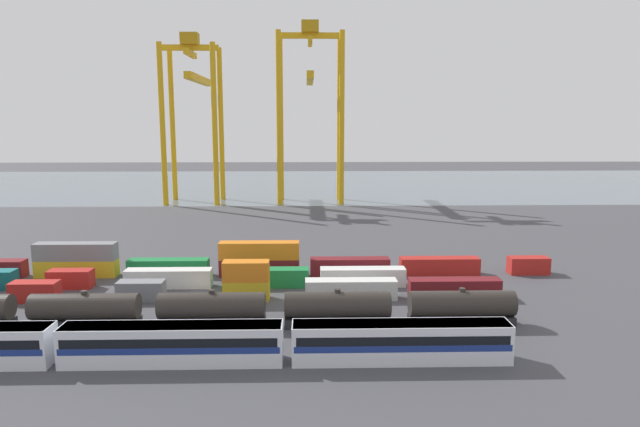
# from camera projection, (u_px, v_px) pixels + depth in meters

# --- Properties ---
(ground_plane) EXTENTS (420.00, 420.00, 0.00)m
(ground_plane) POSITION_uv_depth(u_px,v_px,m) (234.00, 236.00, 115.53)
(ground_plane) COLOR #424247
(harbour_water) EXTENTS (400.00, 110.00, 0.01)m
(harbour_water) POSITION_uv_depth(u_px,v_px,m) (266.00, 184.00, 209.72)
(harbour_water) COLOR slate
(harbour_water) RESTS_ON ground_plane
(passenger_train) EXTENTS (65.74, 3.14, 3.90)m
(passenger_train) POSITION_uv_depth(u_px,v_px,m) (173.00, 342.00, 54.31)
(passenger_train) COLOR silver
(passenger_train) RESTS_ON ground_plane
(freight_tank_row) EXTENTS (69.38, 2.93, 4.39)m
(freight_tank_row) POSITION_uv_depth(u_px,v_px,m) (212.00, 309.00, 63.97)
(freight_tank_row) COLOR #232326
(freight_tank_row) RESTS_ON ground_plane
(shipping_container_2) EXTENTS (6.04, 2.44, 2.60)m
(shipping_container_2) POSITION_uv_depth(u_px,v_px,m) (35.00, 291.00, 73.33)
(shipping_container_2) COLOR #AD211C
(shipping_container_2) RESTS_ON ground_plane
(shipping_container_3) EXTENTS (6.04, 2.44, 2.60)m
(shipping_container_3) POSITION_uv_depth(u_px,v_px,m) (141.00, 291.00, 73.66)
(shipping_container_3) COLOR slate
(shipping_container_3) RESTS_ON ground_plane
(shipping_container_4) EXTENTS (6.04, 2.44, 2.60)m
(shipping_container_4) POSITION_uv_depth(u_px,v_px,m) (246.00, 290.00, 73.99)
(shipping_container_4) COLOR gold
(shipping_container_4) RESTS_ON ground_plane
(shipping_container_5) EXTENTS (6.04, 2.44, 2.60)m
(shipping_container_5) POSITION_uv_depth(u_px,v_px,m) (246.00, 271.00, 73.57)
(shipping_container_5) COLOR orange
(shipping_container_5) RESTS_ON shipping_container_4
(shipping_container_6) EXTENTS (12.10, 2.44, 2.60)m
(shipping_container_6) POSITION_uv_depth(u_px,v_px,m) (351.00, 289.00, 74.33)
(shipping_container_6) COLOR silver
(shipping_container_6) RESTS_ON ground_plane
(shipping_container_7) EXTENTS (12.10, 2.44, 2.60)m
(shipping_container_7) POSITION_uv_depth(u_px,v_px,m) (454.00, 288.00, 74.66)
(shipping_container_7) COLOR maroon
(shipping_container_7) RESTS_ON ground_plane
(shipping_container_9) EXTENTS (6.04, 2.44, 2.60)m
(shipping_container_9) POSITION_uv_depth(u_px,v_px,m) (71.00, 279.00, 79.18)
(shipping_container_9) COLOR #AD211C
(shipping_container_9) RESTS_ON ground_plane
(shipping_container_10) EXTENTS (12.10, 2.44, 2.60)m
(shipping_container_10) POSITION_uv_depth(u_px,v_px,m) (169.00, 278.00, 79.52)
(shipping_container_10) COLOR silver
(shipping_container_10) RESTS_ON ground_plane
(shipping_container_11) EXTENTS (12.10, 2.44, 2.60)m
(shipping_container_11) POSITION_uv_depth(u_px,v_px,m) (266.00, 278.00, 79.85)
(shipping_container_11) COLOR #197538
(shipping_container_11) RESTS_ON ground_plane
(shipping_container_12) EXTENTS (12.10, 2.44, 2.60)m
(shipping_container_12) POSITION_uv_depth(u_px,v_px,m) (363.00, 277.00, 80.18)
(shipping_container_12) COLOR silver
(shipping_container_12) RESTS_ON ground_plane
(shipping_container_14) EXTENTS (12.10, 2.44, 2.60)m
(shipping_container_14) POSITION_uv_depth(u_px,v_px,m) (77.00, 268.00, 84.95)
(shipping_container_14) COLOR gold
(shipping_container_14) RESTS_ON ground_plane
(shipping_container_15) EXTENTS (12.10, 2.44, 2.60)m
(shipping_container_15) POSITION_uv_depth(u_px,v_px,m) (76.00, 251.00, 84.53)
(shipping_container_15) COLOR slate
(shipping_container_15) RESTS_ON shipping_container_14
(shipping_container_16) EXTENTS (12.10, 2.44, 2.60)m
(shipping_container_16) POSITION_uv_depth(u_px,v_px,m) (169.00, 268.00, 85.29)
(shipping_container_16) COLOR #197538
(shipping_container_16) RESTS_ON ground_plane
(shipping_container_17) EXTENTS (12.10, 2.44, 2.60)m
(shipping_container_17) POSITION_uv_depth(u_px,v_px,m) (260.00, 267.00, 85.62)
(shipping_container_17) COLOR maroon
(shipping_container_17) RESTS_ON ground_plane
(shipping_container_18) EXTENTS (12.10, 2.44, 2.60)m
(shipping_container_18) POSITION_uv_depth(u_px,v_px,m) (259.00, 250.00, 85.20)
(shipping_container_18) COLOR orange
(shipping_container_18) RESTS_ON shipping_container_17
(shipping_container_19) EXTENTS (12.10, 2.44, 2.60)m
(shipping_container_19) POSITION_uv_depth(u_px,v_px,m) (350.00, 266.00, 85.95)
(shipping_container_19) COLOR maroon
(shipping_container_19) RESTS_ON ground_plane
(shipping_container_20) EXTENTS (12.10, 2.44, 2.60)m
(shipping_container_20) POSITION_uv_depth(u_px,v_px,m) (439.00, 266.00, 86.29)
(shipping_container_20) COLOR #AD211C
(shipping_container_20) RESTS_ON ground_plane
(shipping_container_21) EXTENTS (6.04, 2.44, 2.60)m
(shipping_container_21) POSITION_uv_depth(u_px,v_px,m) (528.00, 265.00, 86.62)
(shipping_container_21) COLOR #AD211C
(shipping_container_21) RESTS_ON ground_plane
(gantry_crane_west) EXTENTS (15.91, 36.13, 47.54)m
(gantry_crane_west) POSITION_uv_depth(u_px,v_px,m) (194.00, 101.00, 161.53)
(gantry_crane_west) COLOR gold
(gantry_crane_west) RESTS_ON ground_plane
(gantry_crane_central) EXTENTS (18.98, 34.00, 50.90)m
(gantry_crane_central) POSITION_uv_depth(u_px,v_px,m) (310.00, 96.00, 161.80)
(gantry_crane_central) COLOR gold
(gantry_crane_central) RESTS_ON ground_plane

